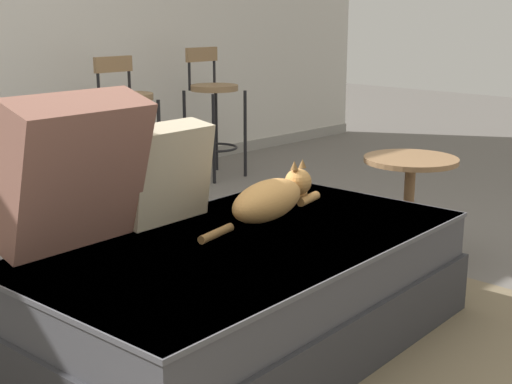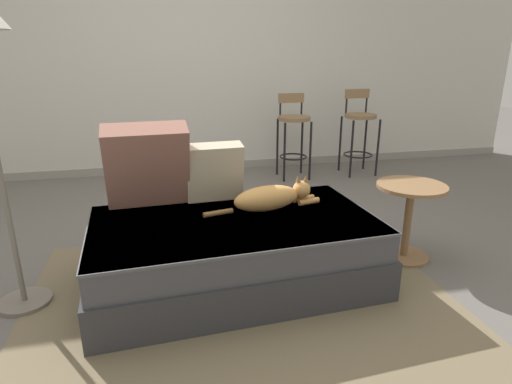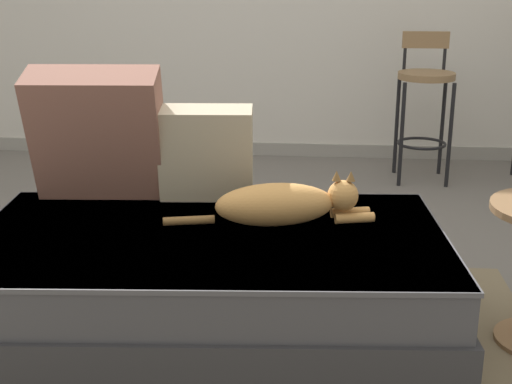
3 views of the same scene
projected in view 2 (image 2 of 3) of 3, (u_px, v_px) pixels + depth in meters
name	position (u px, v px, depth m)	size (l,w,h in m)	color
ground_plane	(225.00, 253.00, 2.95)	(16.00, 16.00, 0.00)	#66605B
wall_back_panel	(191.00, 53.00, 4.62)	(8.00, 0.10, 2.60)	silver
wall_baseboard_trim	(197.00, 167.00, 4.97)	(8.00, 0.02, 0.09)	gray
area_rug	(245.00, 309.00, 2.30)	(2.34, 2.03, 0.01)	#75664C
couch	(235.00, 251.00, 2.51)	(1.69, 1.03, 0.41)	#353539
throw_pillow_corner	(147.00, 165.00, 2.58)	(0.51, 0.34, 0.52)	#936051
throw_pillow_middle	(214.00, 172.00, 2.71)	(0.37, 0.20, 0.37)	beige
cat	(271.00, 197.00, 2.58)	(0.74, 0.26, 0.19)	tan
bar_stool_near_window	(294.00, 129.00, 4.56)	(0.34, 0.34, 0.90)	black
bar_stool_by_doorway	(359.00, 127.00, 4.72)	(0.34, 0.34, 0.93)	black
side_table	(409.00, 211.00, 2.78)	(0.44, 0.44, 0.51)	olive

